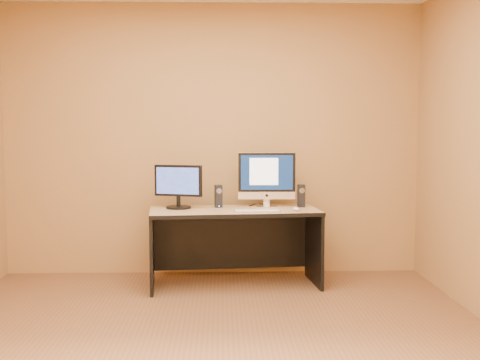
% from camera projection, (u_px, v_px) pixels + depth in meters
% --- Properties ---
extents(floor, '(4.00, 4.00, 0.00)m').
position_uv_depth(floor, '(210.00, 345.00, 3.92)').
color(floor, brown).
rests_on(floor, ground).
extents(walls, '(4.00, 4.00, 2.60)m').
position_uv_depth(walls, '(209.00, 146.00, 3.81)').
color(walls, '#9B6D3E').
rests_on(walls, ground).
extents(desk, '(1.55, 0.79, 0.69)m').
position_uv_depth(desk, '(234.00, 248.00, 5.38)').
color(desk, tan).
rests_on(desk, ground).
extents(imac, '(0.53, 0.20, 0.51)m').
position_uv_depth(imac, '(267.00, 179.00, 5.49)').
color(imac, silver).
rests_on(imac, desk).
extents(second_monitor, '(0.49, 0.34, 0.39)m').
position_uv_depth(second_monitor, '(178.00, 187.00, 5.40)').
color(second_monitor, black).
rests_on(second_monitor, desk).
extents(speaker_left, '(0.07, 0.08, 0.21)m').
position_uv_depth(speaker_left, '(218.00, 196.00, 5.48)').
color(speaker_left, black).
rests_on(speaker_left, desk).
extents(speaker_right, '(0.07, 0.07, 0.21)m').
position_uv_depth(speaker_right, '(301.00, 196.00, 5.51)').
color(speaker_right, black).
rests_on(speaker_right, desk).
extents(keyboard, '(0.40, 0.12, 0.02)m').
position_uv_depth(keyboard, '(257.00, 211.00, 5.19)').
color(keyboard, '#B5B5B9').
rests_on(keyboard, desk).
extents(mouse, '(0.07, 0.10, 0.03)m').
position_uv_depth(mouse, '(296.00, 209.00, 5.26)').
color(mouse, silver).
rests_on(mouse, desk).
extents(cable_a, '(0.09, 0.19, 0.01)m').
position_uv_depth(cable_a, '(265.00, 205.00, 5.64)').
color(cable_a, black).
rests_on(cable_a, desk).
extents(cable_b, '(0.07, 0.16, 0.01)m').
position_uv_depth(cable_b, '(252.00, 205.00, 5.64)').
color(cable_b, black).
rests_on(cable_b, desk).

